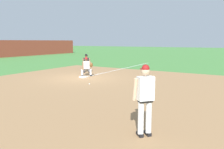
% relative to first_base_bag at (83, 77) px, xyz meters
% --- Properties ---
extents(ground_plane, '(160.00, 160.00, 0.00)m').
position_rel_first_base_bag_xyz_m(ground_plane, '(0.00, 0.00, -0.04)').
color(ground_plane, '#47843D').
extents(infield_dirt_patch, '(18.00, 18.00, 0.01)m').
position_rel_first_base_bag_xyz_m(infield_dirt_patch, '(-3.19, -3.55, -0.04)').
color(infield_dirt_patch, '#9E754C').
rests_on(infield_dirt_patch, ground).
extents(foul_line_stripe, '(11.82, 0.10, 0.00)m').
position_rel_first_base_bag_xyz_m(foul_line_stripe, '(5.91, 0.00, -0.04)').
color(foul_line_stripe, white).
rests_on(foul_line_stripe, ground).
extents(first_base_bag, '(0.38, 0.38, 0.09)m').
position_rel_first_base_bag_xyz_m(first_base_bag, '(0.00, 0.00, 0.00)').
color(first_base_bag, white).
rests_on(first_base_bag, ground).
extents(baseball, '(0.07, 0.07, 0.07)m').
position_rel_first_base_bag_xyz_m(baseball, '(-1.68, -1.79, -0.01)').
color(baseball, white).
rests_on(baseball, ground).
extents(pitcher, '(0.85, 0.55, 1.86)m').
position_rel_first_base_bag_xyz_m(pitcher, '(-6.35, -7.08, 1.01)').
color(pitcher, black).
rests_on(pitcher, ground).
extents(first_baseman, '(0.72, 1.09, 1.34)m').
position_rel_first_base_bag_xyz_m(first_baseman, '(0.61, 0.14, 0.69)').
color(first_baseman, black).
rests_on(first_baseman, ground).
extents(umpire, '(0.67, 0.67, 1.46)m').
position_rel_first_base_bag_xyz_m(umpire, '(2.08, 1.31, 0.75)').
color(umpire, black).
rests_on(umpire, ground).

